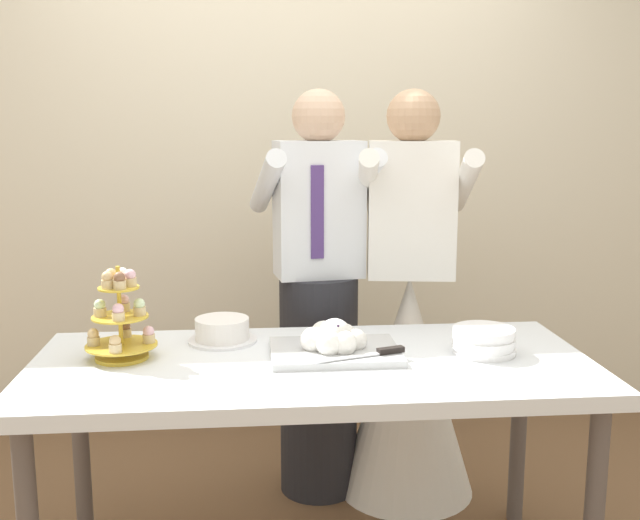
# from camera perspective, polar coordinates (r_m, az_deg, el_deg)

# --- Properties ---
(rear_wall) EXTENTS (5.20, 0.10, 2.90)m
(rear_wall) POSITION_cam_1_polar(r_m,az_deg,el_deg) (3.69, -2.39, 9.20)
(rear_wall) COLOR beige
(rear_wall) RESTS_ON ground_plane
(dessert_table) EXTENTS (1.80, 0.80, 0.78)m
(dessert_table) POSITION_cam_1_polar(r_m,az_deg,el_deg) (2.44, -0.60, -9.34)
(dessert_table) COLOR silver
(dessert_table) RESTS_ON ground_plane
(cupcake_stand) EXTENTS (0.23, 0.23, 0.31)m
(cupcake_stand) POSITION_cam_1_polar(r_m,az_deg,el_deg) (2.48, -15.06, -4.45)
(cupcake_stand) COLOR gold
(cupcake_stand) RESTS_ON dessert_table
(main_cake_tray) EXTENTS (0.43, 0.32, 0.12)m
(main_cake_tray) POSITION_cam_1_polar(r_m,az_deg,el_deg) (2.45, 1.09, -6.42)
(main_cake_tray) COLOR silver
(main_cake_tray) RESTS_ON dessert_table
(plate_stack) EXTENTS (0.21, 0.21, 0.09)m
(plate_stack) POSITION_cam_1_polar(r_m,az_deg,el_deg) (2.52, 12.44, -6.07)
(plate_stack) COLOR white
(plate_stack) RESTS_ON dessert_table
(round_cake) EXTENTS (0.24, 0.24, 0.08)m
(round_cake) POSITION_cam_1_polar(r_m,az_deg,el_deg) (2.62, -7.51, -5.40)
(round_cake) COLOR white
(round_cake) RESTS_ON dessert_table
(person_groom) EXTENTS (0.52, 0.54, 1.66)m
(person_groom) POSITION_cam_1_polar(r_m,az_deg,el_deg) (3.04, -0.12, -4.41)
(person_groom) COLOR #232328
(person_groom) RESTS_ON ground_plane
(person_bride) EXTENTS (0.56, 0.56, 1.66)m
(person_bride) POSITION_cam_1_polar(r_m,az_deg,el_deg) (3.10, 6.78, -7.37)
(person_bride) COLOR white
(person_bride) RESTS_ON ground_plane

